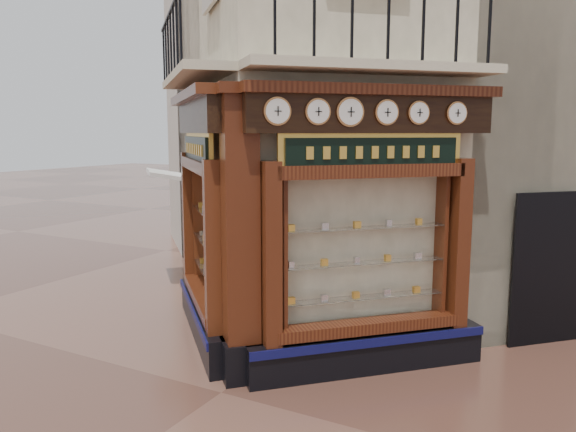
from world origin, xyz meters
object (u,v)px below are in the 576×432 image
Objects in this scene: clock_f at (457,113)px; signboard_right at (373,152)px; clock_a at (277,111)px; clock_d at (387,112)px; corner_pilaster at (240,240)px; awning at (173,285)px; signboard_left at (197,149)px; clock_e at (419,113)px; clock_c at (350,112)px; clock_b at (318,112)px.

clock_f is 1.29m from signboard_right.
clock_a reaches higher than signboard_right.
corner_pilaster is at bearing 167.21° from clock_d.
clock_f is 0.21× the size of awning.
clock_a is 2.35m from signboard_left.
corner_pilaster reaches higher than clock_e.
clock_f is (1.11, 1.11, -0.00)m from clock_c.
clock_e is at bearing 0.00° from clock_c.
signboard_left is (-3.83, -0.75, -0.52)m from clock_f.
clock_b is 0.18× the size of signboard_left.
signboard_right is (-0.17, -0.01, -0.52)m from clock_d.
clock_f reaches higher than signboard_left.
clock_f is at bearing -5.36° from signboard_right.
clock_a is 6.66m from awning.
signboard_left is 1.01× the size of signboard_right.
signboard_left is (2.49, -2.23, 3.10)m from awning.
clock_c is 0.52m from clock_d.
signboard_left reaches higher than awning.
clock_a is 1.13× the size of clock_f.
clock_e is 0.21× the size of awning.
clock_d is 1.07× the size of clock_e.
clock_e is (0.70, 0.70, -0.00)m from clock_c.
corner_pilaster is 12.64× the size of clock_e.
corner_pilaster is at bearing 169.70° from clock_e.
awning is at bearing 112.58° from signboard_right.
clock_a is 1.45m from signboard_right.
clock_e reaches higher than signboard_left.
clock_b reaches higher than signboard_left.
clock_e is 0.80m from signboard_right.
clock_f is at bearing 0.00° from clock_c.
clock_a is 0.97m from clock_c.
corner_pilaster reaches higher than clock_b.
awning is 6.63m from signboard_right.
clock_e is at bearing -10.46° from signboard_right.
clock_c is 0.66m from signboard_right.
clock_a is at bearing -180.00° from clock_b.
clock_b is at bearing -172.36° from signboard_right.
corner_pilaster is 2.92m from clock_e.
clock_c is 1.13× the size of clock_d.
signboard_left is at bearing -176.86° from awning.
clock_b is 1.08× the size of clock_f.
signboard_left is at bearing 108.12° from clock_a.
clock_a is 0.23× the size of awning.
signboard_left is at bearing 100.25° from corner_pilaster.
clock_c is at bearing -180.00° from clock_e.
awning is (-3.96, 3.25, -1.95)m from corner_pilaster.
signboard_left is at bearing 135.00° from signboard_right.
clock_c is 1.21× the size of clock_f.
signboard_left is 2.92m from signboard_right.
signboard_left is (-2.73, 0.35, -0.52)m from clock_c.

